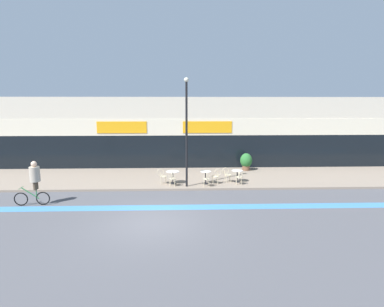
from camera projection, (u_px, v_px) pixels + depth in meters
name	position (u px, v px, depth m)	size (l,w,h in m)	color
ground_plane	(152.00, 223.00, 12.20)	(120.00, 120.00, 0.00)	#4C4C51
sidewalk_slab	(163.00, 178.00, 19.33)	(40.00, 5.50, 0.12)	gray
storefront_facade	(166.00, 132.00, 23.56)	(40.00, 4.06, 5.27)	beige
bike_lane_stripe	(156.00, 208.00, 13.95)	(36.00, 0.70, 0.01)	#3D7AB7
bistro_table_0	(173.00, 175.00, 17.65)	(0.79, 0.79, 0.73)	black
bistro_table_1	(206.00, 175.00, 17.57)	(0.65, 0.65, 0.76)	black
bistro_table_2	(237.00, 174.00, 18.01)	(0.68, 0.68, 0.71)	black
cafe_chair_0_near	(172.00, 178.00, 17.03)	(0.44, 0.59, 0.90)	beige
cafe_chair_0_side	(162.00, 175.00, 17.62)	(0.60, 0.45, 0.90)	beige
cafe_chair_1_near	(207.00, 178.00, 16.95)	(0.42, 0.58, 0.90)	beige
cafe_chair_1_side	(216.00, 175.00, 17.60)	(0.59, 0.43, 0.90)	beige
cafe_chair_2_near	(239.00, 176.00, 17.39)	(0.45, 0.60, 0.90)	beige
cafe_chair_2_side	(227.00, 174.00, 17.97)	(0.60, 0.45, 0.90)	beige
planter_pot	(246.00, 161.00, 21.16)	(0.84, 0.84, 1.22)	brown
lamp_post	(187.00, 126.00, 16.53)	(0.26, 0.26, 6.07)	black
cyclist_0	(34.00, 179.00, 14.09)	(1.64, 0.54, 2.14)	black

